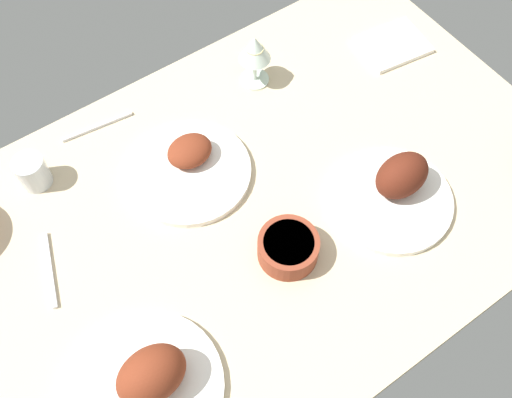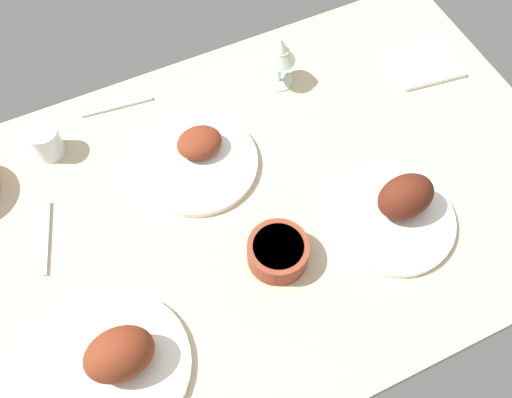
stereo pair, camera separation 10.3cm
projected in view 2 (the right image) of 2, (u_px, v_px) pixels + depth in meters
dining_table at (256, 208)px, 126.29cm from camera, size 140.00×90.00×4.00cm
plate_near_viewer at (116, 361)px, 104.37cm from camera, size 28.66×28.66×11.13cm
plate_center_main at (399, 208)px, 120.06cm from camera, size 26.25×26.25×11.09cm
plate_far_side at (197, 157)px, 128.58cm from camera, size 27.32×27.32×6.65cm
bowl_onions at (278, 252)px, 115.54cm from camera, size 12.41×12.41×5.62cm
wine_glass at (280, 52)px, 133.25cm from camera, size 7.60×7.60×14.00cm
water_tumbler at (47, 142)px, 128.11cm from camera, size 6.66×6.66×7.52cm
folded_napkin at (425, 64)px, 143.92cm from camera, size 18.01×15.32×1.20cm
fork_loose at (117, 107)px, 137.36cm from camera, size 16.93×2.92×0.80cm
spoon_loose at (47, 238)px, 120.05cm from camera, size 6.00×16.39×0.80cm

